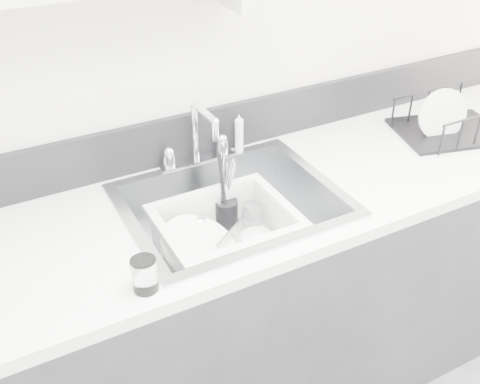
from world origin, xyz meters
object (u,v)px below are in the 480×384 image
sink (232,225)px  wash_tub (226,236)px  dish_rack (451,116)px  counter_run (233,311)px

sink → wash_tub: (-0.04, -0.04, -0.00)m
wash_tub → dish_rack: bearing=3.6°
sink → wash_tub: size_ratio=1.62×
counter_run → wash_tub: (-0.04, -0.04, 0.37)m
sink → wash_tub: sink is taller
sink → counter_run: bearing=0.0°
sink → dish_rack: 0.91m
wash_tub → counter_run: bearing=43.0°
counter_run → wash_tub: bearing=-137.0°
sink → dish_rack: size_ratio=1.74×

